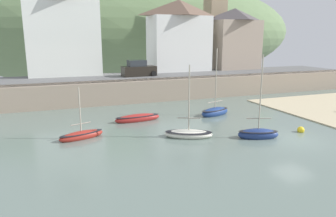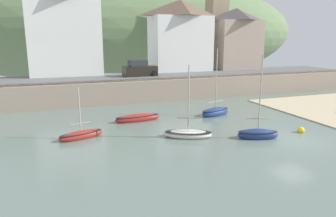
# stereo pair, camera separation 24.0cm
# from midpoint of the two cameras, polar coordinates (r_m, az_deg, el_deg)

# --- Properties ---
(quay_seawall) EXTENTS (48.00, 9.40, 2.40)m
(quay_seawall) POSITION_cam_midpoint_polar(r_m,az_deg,el_deg) (37.73, 3.95, 4.17)
(quay_seawall) COLOR gray
(quay_seawall) RESTS_ON ground
(hillside_backdrop) EXTENTS (80.00, 44.00, 24.07)m
(hillside_backdrop) POSITION_cam_midpoint_polar(r_m,az_deg,el_deg) (73.71, -7.17, 13.78)
(hillside_backdrop) COLOR #647E52
(hillside_backdrop) RESTS_ON ground
(waterfront_building_left) EXTENTS (8.81, 5.52, 11.98)m
(waterfront_building_left) POSITION_cam_midpoint_polar(r_m,az_deg,el_deg) (41.72, -18.85, 14.18)
(waterfront_building_left) COLOR white
(waterfront_building_left) RESTS_ON ground
(waterfront_building_centre) EXTENTS (8.47, 5.12, 9.71)m
(waterfront_building_centre) POSITION_cam_midpoint_polar(r_m,az_deg,el_deg) (45.02, 1.84, 13.21)
(waterfront_building_centre) COLOR silver
(waterfront_building_centre) RESTS_ON ground
(waterfront_building_right) EXTENTS (7.04, 5.39, 8.84)m
(waterfront_building_right) POSITION_cam_midpoint_polar(r_m,az_deg,el_deg) (49.11, 11.78, 12.40)
(waterfront_building_right) COLOR tan
(waterfront_building_right) RESTS_ON ground
(church_with_spire) EXTENTS (3.00, 3.00, 16.43)m
(church_with_spire) POSITION_cam_midpoint_polar(r_m,az_deg,el_deg) (52.14, 8.46, 16.92)
(church_with_spire) COLOR #9D8969
(church_with_spire) RESTS_ON ground
(motorboat_with_cabin) EXTENTS (3.07, 1.95, 6.06)m
(motorboat_with_cabin) POSITION_cam_midpoint_polar(r_m,az_deg,el_deg) (23.16, 15.81, -4.42)
(motorboat_with_cabin) COLOR navy
(motorboat_with_cabin) RESTS_ON ground
(rowboat_small_beached) EXTENTS (3.71, 2.68, 5.31)m
(rowboat_small_beached) POSITION_cam_midpoint_polar(r_m,az_deg,el_deg) (22.58, 3.47, -4.59)
(rowboat_small_beached) COLOR silver
(rowboat_small_beached) RESTS_ON ground
(sailboat_tall_mast) EXTENTS (4.07, 1.34, 0.78)m
(sailboat_tall_mast) POSITION_cam_midpoint_polar(r_m,az_deg,el_deg) (26.93, -5.82, -1.76)
(sailboat_tall_mast) COLOR #A42522
(sailboat_tall_mast) RESTS_ON ground
(dinghy_open_wooden) EXTENTS (3.39, 2.09, 6.27)m
(dinghy_open_wooden) POSITION_cam_midpoint_polar(r_m,az_deg,el_deg) (29.15, 8.32, -0.56)
(dinghy_open_wooden) COLOR navy
(dinghy_open_wooden) RESTS_ON ground
(sailboat_far_left) EXTENTS (3.37, 1.89, 3.81)m
(sailboat_far_left) POSITION_cam_midpoint_polar(r_m,az_deg,el_deg) (23.04, -15.79, -4.70)
(sailboat_far_left) COLOR maroon
(sailboat_far_left) RESTS_ON ground
(parked_car_near_slipway) EXTENTS (4.23, 2.05, 1.95)m
(parked_car_near_slipway) POSITION_cam_midpoint_polar(r_m,az_deg,el_deg) (38.64, -5.58, 7.10)
(parked_car_near_slipway) COLOR black
(parked_car_near_slipway) RESTS_ON ground
(mooring_buoy) EXTENTS (0.53, 0.53, 0.53)m
(mooring_buoy) POSITION_cam_midpoint_polar(r_m,az_deg,el_deg) (25.69, 22.80, -3.63)
(mooring_buoy) COLOR yellow
(mooring_buoy) RESTS_ON ground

